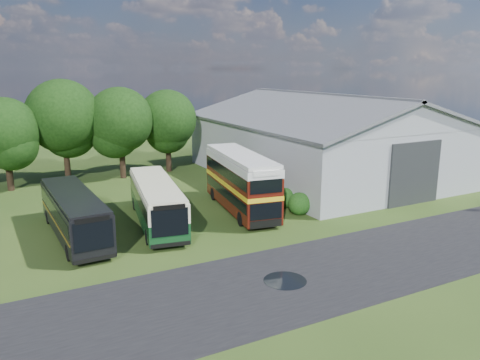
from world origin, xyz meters
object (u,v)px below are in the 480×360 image
bus_maroon_double (241,182)px  bus_dark_single (74,214)px  storage_shed (321,134)px  bus_green_single (156,202)px

bus_maroon_double → bus_dark_single: size_ratio=0.98×
storage_shed → bus_dark_single: 26.07m
storage_shed → bus_dark_single: size_ratio=2.33×
bus_green_single → bus_dark_single: bearing=-168.9°
bus_maroon_double → bus_green_single: bearing=-170.6°
storage_shed → bus_maroon_double: storage_shed is taller
bus_green_single → bus_dark_single: (-5.42, -0.16, -0.04)m
storage_shed → bus_maroon_double: bearing=-150.7°
storage_shed → bus_green_single: storage_shed is taller
bus_green_single → bus_maroon_double: 6.61m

